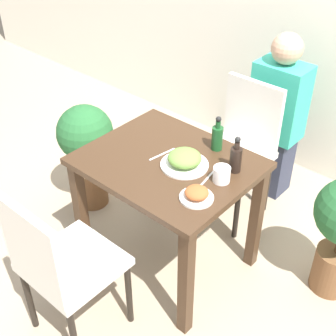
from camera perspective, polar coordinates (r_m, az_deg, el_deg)
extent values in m
plane|color=tan|center=(2.95, 0.00, -10.98)|extent=(16.00, 16.00, 0.00)
cube|color=#3D2819|center=(2.47, 0.00, 0.60)|extent=(0.89, 0.73, 0.04)
cube|color=#3D2819|center=(2.77, -10.53, -5.43)|extent=(0.06, 0.06, 0.71)
cube|color=#3D2819|center=(2.36, 2.19, -13.89)|extent=(0.06, 0.06, 0.71)
cube|color=#3D2819|center=(3.10, -1.62, 0.28)|extent=(0.06, 0.06, 0.71)
cube|color=#3D2819|center=(2.74, 10.68, -6.07)|extent=(0.06, 0.06, 0.71)
cube|color=silver|center=(2.35, -11.42, -11.39)|extent=(0.42, 0.42, 0.04)
cube|color=silver|center=(2.11, -16.25, -9.64)|extent=(0.40, 0.04, 0.44)
cylinder|color=black|center=(2.50, -4.80, -14.97)|extent=(0.03, 0.03, 0.43)
cylinder|color=black|center=(2.69, -10.29, -10.87)|extent=(0.03, 0.03, 0.43)
cylinder|color=black|center=(2.58, -16.59, -14.99)|extent=(0.03, 0.03, 0.43)
cube|color=silver|center=(3.03, 7.90, 1.35)|extent=(0.42, 0.42, 0.04)
cube|color=silver|center=(3.05, 10.34, 6.61)|extent=(0.40, 0.04, 0.44)
cylinder|color=black|center=(3.13, 2.97, -2.38)|extent=(0.03, 0.03, 0.43)
cylinder|color=black|center=(2.98, 8.39, -5.19)|extent=(0.03, 0.03, 0.43)
cylinder|color=black|center=(3.37, 6.82, 0.48)|extent=(0.03, 0.03, 0.43)
cylinder|color=black|center=(3.23, 12.00, -1.97)|extent=(0.03, 0.03, 0.43)
cylinder|color=white|center=(2.42, 2.02, 0.39)|extent=(0.25, 0.25, 0.01)
ellipsoid|color=olive|center=(2.40, 2.04, 1.24)|extent=(0.18, 0.18, 0.08)
cylinder|color=white|center=(2.21, 3.49, -3.63)|extent=(0.16, 0.16, 0.01)
ellipsoid|color=#A35128|center=(2.19, 3.52, -3.01)|extent=(0.11, 0.11, 0.05)
cylinder|color=white|center=(2.31, 6.56, -0.77)|extent=(0.09, 0.09, 0.08)
cylinder|color=#194C23|center=(2.53, 6.02, 3.61)|extent=(0.06, 0.06, 0.13)
cylinder|color=#194C23|center=(2.49, 6.14, 5.27)|extent=(0.03, 0.03, 0.04)
sphere|color=black|center=(2.47, 6.19, 5.95)|extent=(0.03, 0.03, 0.03)
cylinder|color=black|center=(2.38, 8.24, 1.00)|extent=(0.06, 0.06, 0.13)
cylinder|color=black|center=(2.33, 8.42, 2.73)|extent=(0.03, 0.03, 0.04)
sphere|color=black|center=(2.31, 8.49, 3.43)|extent=(0.03, 0.03, 0.03)
cube|color=silver|center=(2.51, -0.72, 1.69)|extent=(0.04, 0.17, 0.00)
cube|color=silver|center=(2.35, 4.94, -1.13)|extent=(0.04, 0.20, 0.00)
cylinder|color=brown|center=(3.31, -9.32, -2.16)|extent=(0.22, 0.22, 0.28)
cylinder|color=brown|center=(3.20, -9.65, 0.58)|extent=(0.04, 0.04, 0.11)
sphere|color=#235B2D|center=(3.07, -10.10, 4.24)|extent=(0.37, 0.37, 0.37)
cylinder|color=brown|center=(2.87, 19.41, -11.52)|extent=(0.22, 0.22, 0.28)
cube|color=#2D3347|center=(3.44, 12.30, 0.82)|extent=(0.28, 0.20, 0.45)
cube|color=#33B299|center=(3.19, 13.40, 7.96)|extent=(0.34, 0.22, 0.52)
sphere|color=tan|center=(3.05, 14.34, 13.94)|extent=(0.20, 0.20, 0.20)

